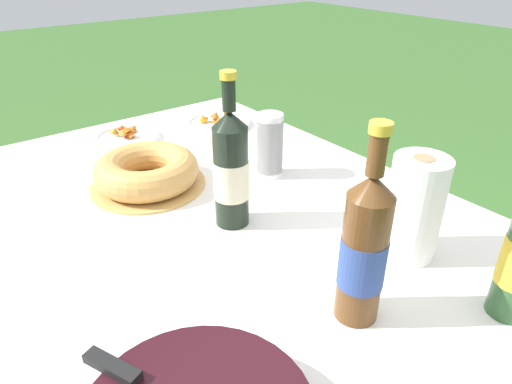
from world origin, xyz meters
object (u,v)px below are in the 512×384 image
cup_stack (270,145)px  snack_plate_left (219,122)px  cider_bottle_amber (364,250)px  juice_bottle_red (231,170)px  bundt_cake (147,171)px  paper_towel_roll (414,208)px  snack_plate_near (127,136)px

cup_stack → snack_plate_left: cup_stack is taller
cider_bottle_amber → juice_bottle_red: cider_bottle_amber is taller
juice_bottle_red → snack_plate_left: (-0.54, 0.32, -0.12)m
juice_bottle_red → snack_plate_left: juice_bottle_red is taller
cup_stack → snack_plate_left: size_ratio=0.79×
bundt_cake → paper_towel_roll: bearing=26.4°
cider_bottle_amber → paper_towel_roll: 0.23m
cup_stack → snack_plate_near: 0.53m
juice_bottle_red → snack_plate_near: size_ratio=1.68×
bundt_cake → paper_towel_roll: size_ratio=1.39×
bundt_cake → snack_plate_near: (-0.33, 0.09, -0.03)m
snack_plate_near → paper_towel_roll: (0.93, 0.21, 0.10)m
bundt_cake → juice_bottle_red: (0.28, 0.08, 0.09)m
cup_stack → juice_bottle_red: (0.14, -0.22, 0.05)m
cider_bottle_amber → paper_towel_roll: bearing=104.3°
cider_bottle_amber → snack_plate_near: size_ratio=1.70×
bundt_cake → cider_bottle_amber: size_ratio=0.86×
juice_bottle_red → paper_towel_roll: size_ratio=1.60×
snack_plate_near → cup_stack: bearing=23.6°
snack_plate_near → paper_towel_roll: bearing=12.6°
cup_stack → juice_bottle_red: size_ratio=0.51×
bundt_cake → cup_stack: size_ratio=1.71×
snack_plate_near → snack_plate_left: bearing=76.9°
cup_stack → cider_bottle_amber: 0.56m
cup_stack → cider_bottle_amber: (0.51, -0.22, 0.05)m
juice_bottle_red → snack_plate_near: bearing=178.9°
snack_plate_left → paper_towel_roll: size_ratio=1.03×
cup_stack → snack_plate_left: (-0.40, 0.10, -0.08)m
bundt_cake → snack_plate_near: bundt_cake is taller
snack_plate_near → bundt_cake: bearing=-14.8°
paper_towel_roll → juice_bottle_red: bearing=-145.3°
bundt_cake → paper_towel_roll: (0.60, 0.30, 0.07)m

